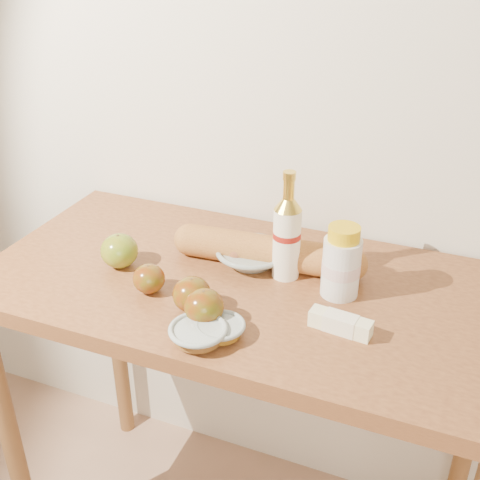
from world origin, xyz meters
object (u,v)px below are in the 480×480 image
(bourbon_bottle, at_px, (287,235))
(egg_bowl, at_px, (251,253))
(table, at_px, (245,325))
(cream_bottle, at_px, (341,264))
(baguette, at_px, (267,251))

(bourbon_bottle, xyz_separation_m, egg_bowl, (-0.09, 0.03, -0.08))
(table, distance_m, cream_bottle, 0.29)
(table, bearing_deg, cream_bottle, 8.14)
(table, height_order, cream_bottle, cream_bottle)
(table, relative_size, baguette, 2.57)
(table, bearing_deg, baguette, 73.82)
(bourbon_bottle, relative_size, baguette, 0.54)
(table, height_order, baguette, baguette)
(table, xyz_separation_m, baguette, (0.02, 0.08, 0.16))
(egg_bowl, xyz_separation_m, baguette, (0.04, -0.00, 0.01))
(bourbon_bottle, relative_size, cream_bottle, 1.56)
(bourbon_bottle, bearing_deg, baguette, 179.95)
(table, height_order, egg_bowl, egg_bowl)
(cream_bottle, height_order, egg_bowl, cream_bottle)
(cream_bottle, distance_m, egg_bowl, 0.24)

